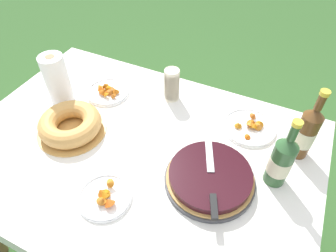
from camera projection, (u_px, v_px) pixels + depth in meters
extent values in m
plane|color=#335B28|center=(146.00, 230.00, 1.78)|extent=(16.00, 16.00, 0.00)
cube|color=brown|center=(136.00, 151.00, 1.26)|extent=(1.47, 1.03, 0.03)
cylinder|color=brown|center=(87.00, 107.00, 2.02)|extent=(0.06, 0.06, 0.72)
cylinder|color=brown|center=(292.00, 179.00, 1.61)|extent=(0.06, 0.06, 0.72)
cube|color=white|center=(136.00, 148.00, 1.24)|extent=(1.48, 1.04, 0.00)
cube|color=white|center=(184.00, 88.00, 1.61)|extent=(1.48, 0.00, 0.10)
cube|color=white|center=(9.00, 107.00, 1.50)|extent=(0.00, 1.04, 0.10)
cube|color=white|center=(317.00, 226.00, 1.06)|extent=(0.00, 1.04, 0.10)
cylinder|color=#38383D|center=(209.00, 180.00, 1.12)|extent=(0.34, 0.34, 0.02)
cylinder|color=tan|center=(210.00, 178.00, 1.11)|extent=(0.33, 0.33, 0.01)
cylinder|color=black|center=(210.00, 175.00, 1.09)|extent=(0.31, 0.31, 0.03)
cube|color=silver|center=(209.00, 152.00, 1.15)|extent=(0.10, 0.18, 0.00)
cube|color=black|center=(214.00, 206.00, 0.98)|extent=(0.06, 0.09, 0.01)
cylinder|color=tan|center=(72.00, 130.00, 1.31)|extent=(0.30, 0.30, 0.01)
torus|color=tan|center=(70.00, 124.00, 1.28)|extent=(0.27, 0.27, 0.08)
cylinder|color=beige|center=(172.00, 90.00, 1.43)|extent=(0.07, 0.07, 0.09)
cylinder|color=beige|center=(172.00, 88.00, 1.42)|extent=(0.07, 0.07, 0.09)
cylinder|color=beige|center=(172.00, 86.00, 1.41)|extent=(0.07, 0.07, 0.09)
cylinder|color=beige|center=(172.00, 84.00, 1.40)|extent=(0.07, 0.07, 0.09)
cylinder|color=beige|center=(172.00, 81.00, 1.39)|extent=(0.07, 0.07, 0.09)
cylinder|color=beige|center=(172.00, 79.00, 1.39)|extent=(0.07, 0.07, 0.09)
torus|color=beige|center=(172.00, 71.00, 1.35)|extent=(0.07, 0.07, 0.01)
cylinder|color=#2D562D|center=(280.00, 164.00, 1.06)|extent=(0.08, 0.08, 0.19)
cylinder|color=beige|center=(280.00, 165.00, 1.07)|extent=(0.08, 0.08, 0.07)
cone|color=#2D562D|center=(289.00, 143.00, 0.98)|extent=(0.08, 0.08, 0.04)
cylinder|color=#2D562D|center=(294.00, 132.00, 0.95)|extent=(0.03, 0.03, 0.06)
cylinder|color=gold|center=(298.00, 123.00, 0.92)|extent=(0.03, 0.03, 0.02)
cylinder|color=brown|center=(305.00, 136.00, 1.15)|extent=(0.08, 0.08, 0.20)
cylinder|color=beige|center=(304.00, 136.00, 1.15)|extent=(0.08, 0.08, 0.08)
cone|color=brown|center=(316.00, 113.00, 1.06)|extent=(0.08, 0.08, 0.04)
cylinder|color=brown|center=(321.00, 102.00, 1.03)|extent=(0.03, 0.03, 0.06)
cylinder|color=gold|center=(325.00, 93.00, 1.00)|extent=(0.03, 0.03, 0.02)
cylinder|color=white|center=(249.00, 128.00, 1.31)|extent=(0.24, 0.24, 0.01)
torus|color=white|center=(249.00, 126.00, 1.31)|extent=(0.23, 0.23, 0.01)
cone|color=#A75D09|center=(255.00, 125.00, 1.29)|extent=(0.04, 0.04, 0.03)
cone|color=#AC5F18|center=(250.00, 123.00, 1.31)|extent=(0.06, 0.06, 0.05)
cone|color=#AF5719|center=(254.00, 115.00, 1.33)|extent=(0.05, 0.04, 0.03)
cone|color=#C2520C|center=(249.00, 136.00, 1.26)|extent=(0.04, 0.03, 0.03)
cone|color=#B9691F|center=(259.00, 126.00, 1.29)|extent=(0.05, 0.05, 0.04)
cone|color=#C5741D|center=(250.00, 124.00, 1.30)|extent=(0.05, 0.04, 0.04)
cone|color=#AF5212|center=(250.00, 124.00, 1.30)|extent=(0.04, 0.04, 0.02)
cone|color=#B6630B|center=(260.00, 123.00, 1.30)|extent=(0.04, 0.04, 0.03)
cone|color=#B45710|center=(253.00, 122.00, 1.31)|extent=(0.03, 0.03, 0.02)
cone|color=#BD7016|center=(238.00, 124.00, 1.30)|extent=(0.05, 0.05, 0.02)
cone|color=#BC6F1A|center=(253.00, 125.00, 1.30)|extent=(0.04, 0.04, 0.04)
cylinder|color=white|center=(108.00, 92.00, 1.49)|extent=(0.21, 0.21, 0.01)
torus|color=white|center=(108.00, 91.00, 1.48)|extent=(0.21, 0.21, 0.01)
cone|color=#AE591C|center=(109.00, 93.00, 1.46)|extent=(0.05, 0.04, 0.04)
cone|color=#AE5C1C|center=(113.00, 95.00, 1.43)|extent=(0.03, 0.04, 0.03)
cone|color=#D06E0C|center=(107.00, 88.00, 1.47)|extent=(0.05, 0.05, 0.04)
cone|color=#AD5E1E|center=(112.00, 88.00, 1.48)|extent=(0.05, 0.05, 0.04)
cone|color=#B55613|center=(103.00, 91.00, 1.45)|extent=(0.05, 0.05, 0.04)
cone|color=#AF5F10|center=(105.00, 85.00, 1.48)|extent=(0.04, 0.05, 0.03)
cone|color=orange|center=(105.00, 94.00, 1.43)|extent=(0.04, 0.04, 0.03)
cone|color=#C67B1D|center=(111.00, 91.00, 1.47)|extent=(0.04, 0.04, 0.03)
cone|color=#C1711D|center=(99.00, 86.00, 1.47)|extent=(0.05, 0.04, 0.04)
cone|color=#C46315|center=(116.00, 91.00, 1.46)|extent=(0.05, 0.05, 0.02)
cone|color=#BD4A0C|center=(101.00, 88.00, 1.46)|extent=(0.05, 0.05, 0.03)
cylinder|color=white|center=(105.00, 198.00, 1.07)|extent=(0.20, 0.20, 0.01)
torus|color=white|center=(105.00, 196.00, 1.06)|extent=(0.19, 0.19, 0.01)
cone|color=#BF5115|center=(109.00, 202.00, 1.03)|extent=(0.05, 0.05, 0.04)
cone|color=#C66B0B|center=(107.00, 193.00, 1.05)|extent=(0.04, 0.04, 0.04)
cone|color=#BF5911|center=(101.00, 192.00, 1.05)|extent=(0.05, 0.05, 0.04)
cone|color=#C6721C|center=(109.00, 183.00, 1.08)|extent=(0.05, 0.05, 0.05)
cone|color=#B3671F|center=(102.00, 200.00, 1.03)|extent=(0.05, 0.05, 0.03)
cone|color=#C17511|center=(104.00, 193.00, 1.05)|extent=(0.04, 0.04, 0.03)
cone|color=#C3791F|center=(101.00, 199.00, 1.04)|extent=(0.05, 0.06, 0.04)
cylinder|color=white|center=(57.00, 79.00, 1.37)|extent=(0.11, 0.11, 0.24)
cylinder|color=#9E7A56|center=(50.00, 57.00, 1.29)|extent=(0.04, 0.04, 0.00)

